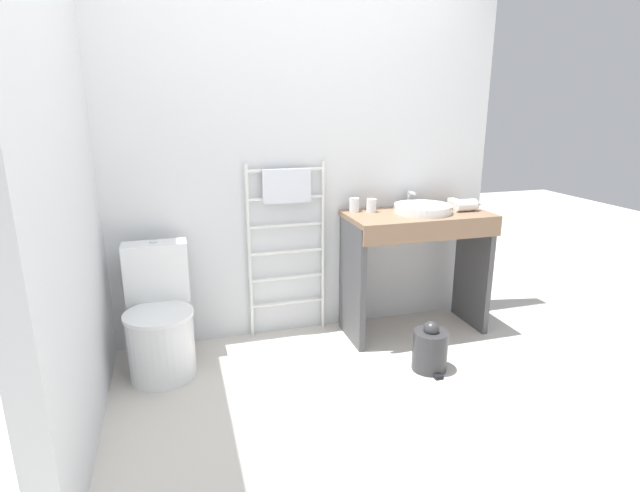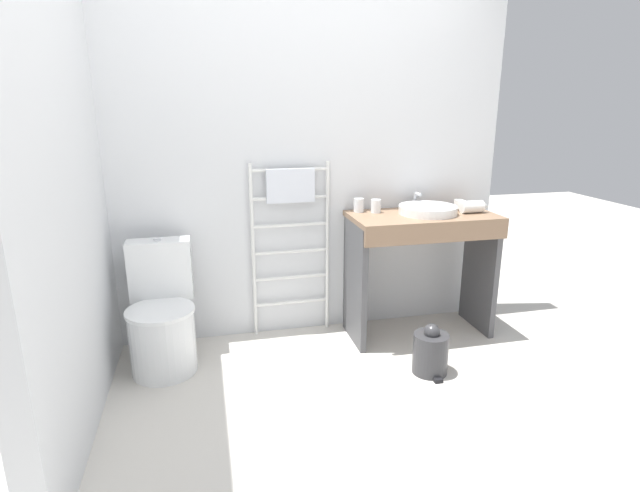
{
  "view_description": "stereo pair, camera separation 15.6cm",
  "coord_description": "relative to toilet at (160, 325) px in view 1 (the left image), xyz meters",
  "views": [
    {
      "loc": [
        -0.84,
        -1.92,
        1.59
      ],
      "look_at": [
        -0.03,
        0.81,
        0.78
      ],
      "focal_mm": 28.0,
      "sensor_mm": 36.0,
      "label": 1
    },
    {
      "loc": [
        -0.69,
        -1.96,
        1.59
      ],
      "look_at": [
        -0.03,
        0.81,
        0.78
      ],
      "focal_mm": 28.0,
      "sensor_mm": 36.0,
      "label": 2
    }
  ],
  "objects": [
    {
      "name": "towel_radiator",
      "position": [
        0.86,
        0.3,
        0.55
      ],
      "size": [
        0.55,
        0.06,
        1.22
      ],
      "color": "white",
      "rests_on": "ground_plane"
    },
    {
      "name": "cup_near_edge",
      "position": [
        1.44,
        0.2,
        0.61
      ],
      "size": [
        0.07,
        0.07,
        0.09
      ],
      "color": "white",
      "rests_on": "vanity_counter"
    },
    {
      "name": "cup_near_wall",
      "position": [
        1.33,
        0.25,
        0.61
      ],
      "size": [
        0.07,
        0.07,
        0.09
      ],
      "color": "white",
      "rests_on": "vanity_counter"
    },
    {
      "name": "wall_back",
      "position": [
        0.98,
        0.41,
        0.89
      ],
      "size": [
        2.81,
        0.12,
        2.4
      ],
      "primitive_type": "cube",
      "color": "silver",
      "rests_on": "ground_plane"
    },
    {
      "name": "faucet",
      "position": [
        1.76,
        0.29,
        0.64
      ],
      "size": [
        0.02,
        0.1,
        0.12
      ],
      "color": "silver",
      "rests_on": "vanity_counter"
    },
    {
      "name": "hair_dryer",
      "position": [
        2.08,
        0.06,
        0.61
      ],
      "size": [
        0.2,
        0.18,
        0.08
      ],
      "color": "white",
      "rests_on": "vanity_counter"
    },
    {
      "name": "vanity_counter",
      "position": [
        1.73,
        0.07,
        0.29
      ],
      "size": [
        0.98,
        0.5,
        0.87
      ],
      "color": "#84664C",
      "rests_on": "ground_plane"
    },
    {
      "name": "sink_basin",
      "position": [
        1.76,
        0.09,
        0.6
      ],
      "size": [
        0.39,
        0.39,
        0.06
      ],
      "color": "white",
      "rests_on": "vanity_counter"
    },
    {
      "name": "ground_plane",
      "position": [
        0.98,
        -1.0,
        -0.31
      ],
      "size": [
        12.0,
        12.0,
        0.0
      ],
      "primitive_type": "plane",
      "color": "beige"
    },
    {
      "name": "wall_side",
      "position": [
        -0.36,
        -0.33,
        0.89
      ],
      "size": [
        0.12,
        2.01,
        2.4
      ],
      "primitive_type": "cube",
      "color": "silver",
      "rests_on": "ground_plane"
    },
    {
      "name": "toilet",
      "position": [
        0.0,
        0.0,
        0.0
      ],
      "size": [
        0.4,
        0.53,
        0.78
      ],
      "color": "white",
      "rests_on": "ground_plane"
    },
    {
      "name": "trash_bin",
      "position": [
        1.58,
        -0.45,
        -0.17
      ],
      "size": [
        0.21,
        0.25,
        0.32
      ],
      "color": "#333335",
      "rests_on": "ground_plane"
    }
  ]
}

